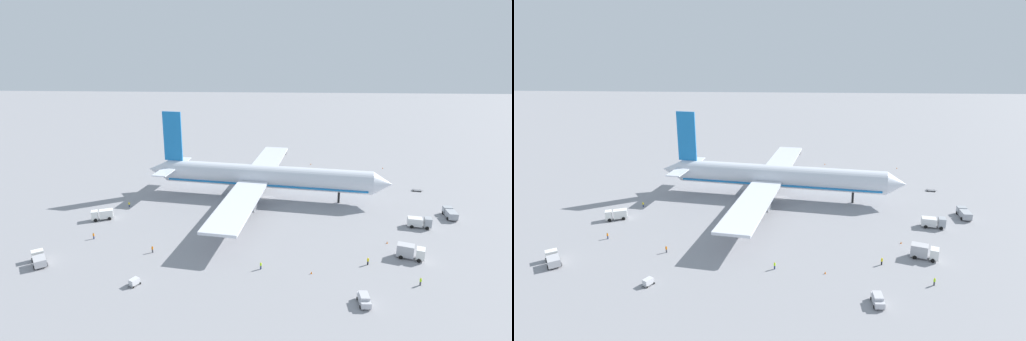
% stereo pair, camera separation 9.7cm
% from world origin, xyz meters
% --- Properties ---
extents(ground_plane, '(600.00, 600.00, 0.00)m').
position_xyz_m(ground_plane, '(0.00, 0.00, 0.00)').
color(ground_plane, gray).
extents(airliner, '(76.63, 82.37, 26.05)m').
position_xyz_m(airliner, '(-1.30, 0.21, 6.77)').
color(airliner, silver).
rests_on(airliner, ground).
extents(service_truck_0, '(6.40, 4.31, 3.15)m').
position_xyz_m(service_truck_0, '(33.55, -36.86, 1.71)').
color(service_truck_0, white).
rests_on(service_truck_0, ground).
extents(service_truck_1, '(5.43, 6.16, 2.36)m').
position_xyz_m(service_truck_1, '(-47.86, -44.15, 1.27)').
color(service_truck_1, white).
rests_on(service_truck_1, ground).
extents(service_truck_2, '(2.96, 6.54, 2.26)m').
position_xyz_m(service_truck_2, '(51.52, -12.85, 1.30)').
color(service_truck_2, '#999EA5').
rests_on(service_truck_2, ground).
extents(service_truck_3, '(5.97, 4.01, 2.74)m').
position_xyz_m(service_truck_3, '(-43.96, -19.77, 1.54)').
color(service_truck_3, white).
rests_on(service_truck_3, ground).
extents(service_truck_4, '(6.23, 3.57, 2.81)m').
position_xyz_m(service_truck_4, '(40.96, -19.86, 1.51)').
color(service_truck_4, '#999EA5').
rests_on(service_truck_4, ground).
extents(service_van, '(2.16, 4.13, 1.97)m').
position_xyz_m(service_van, '(20.06, -54.93, 1.03)').
color(service_van, silver).
rests_on(service_van, ground).
extents(baggage_cart_0, '(1.84, 3.66, 1.28)m').
position_xyz_m(baggage_cart_0, '(6.37, 54.91, 0.71)').
color(baggage_cart_0, '#595B60').
rests_on(baggage_cart_0, ground).
extents(baggage_cart_1, '(2.39, 2.85, 1.40)m').
position_xyz_m(baggage_cart_1, '(-24.35, -51.14, 0.77)').
color(baggage_cart_1, gray).
rests_on(baggage_cart_1, ground).
extents(baggage_cart_2, '(3.58, 1.98, 0.40)m').
position_xyz_m(baggage_cart_2, '(49.19, 8.67, 0.27)').
color(baggage_cart_2, '#595B60').
rests_on(baggage_cart_2, ground).
extents(ground_worker_0, '(0.42, 0.42, 1.62)m').
position_xyz_m(ground_worker_0, '(-39.92, -10.41, 0.82)').
color(ground_worker_0, navy).
rests_on(ground_worker_0, ground).
extents(ground_worker_1, '(0.56, 0.56, 1.67)m').
position_xyz_m(ground_worker_1, '(-24.73, -37.63, 0.85)').
color(ground_worker_1, '#3F3F47').
rests_on(ground_worker_1, ground).
extents(ground_worker_2, '(0.56, 0.56, 1.77)m').
position_xyz_m(ground_worker_2, '(23.66, -40.36, 0.90)').
color(ground_worker_2, black).
rests_on(ground_worker_2, ground).
extents(ground_worker_3, '(0.53, 0.53, 1.65)m').
position_xyz_m(ground_worker_3, '(0.50, -43.53, 0.84)').
color(ground_worker_3, navy).
rests_on(ground_worker_3, ground).
extents(ground_worker_4, '(0.56, 0.56, 1.60)m').
position_xyz_m(ground_worker_4, '(-41.29, -31.53, 0.81)').
color(ground_worker_4, navy).
rests_on(ground_worker_4, ground).
extents(ground_worker_5, '(0.46, 0.46, 1.72)m').
position_xyz_m(ground_worker_5, '(32.49, -47.91, 0.87)').
color(ground_worker_5, '#3F3F47').
rests_on(ground_worker_5, ground).
extents(traffic_cone_0, '(0.36, 0.36, 0.55)m').
position_xyz_m(traffic_cone_0, '(-41.43, 33.79, 0.28)').
color(traffic_cone_0, orange).
rests_on(traffic_cone_0, ground).
extents(traffic_cone_1, '(0.36, 0.36, 0.55)m').
position_xyz_m(traffic_cone_1, '(44.07, 34.04, 0.28)').
color(traffic_cone_1, orange).
rests_on(traffic_cone_1, ground).
extents(traffic_cone_2, '(0.36, 0.36, 0.55)m').
position_xyz_m(traffic_cone_2, '(11.15, -44.80, 0.28)').
color(traffic_cone_2, orange).
rests_on(traffic_cone_2, ground).
extents(traffic_cone_3, '(0.36, 0.36, 0.55)m').
position_xyz_m(traffic_cone_3, '(16.72, 38.14, 0.28)').
color(traffic_cone_3, orange).
rests_on(traffic_cone_3, ground).
extents(traffic_cone_4, '(0.36, 0.36, 0.55)m').
position_xyz_m(traffic_cone_4, '(30.35, -29.85, 0.28)').
color(traffic_cone_4, orange).
rests_on(traffic_cone_4, ground).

